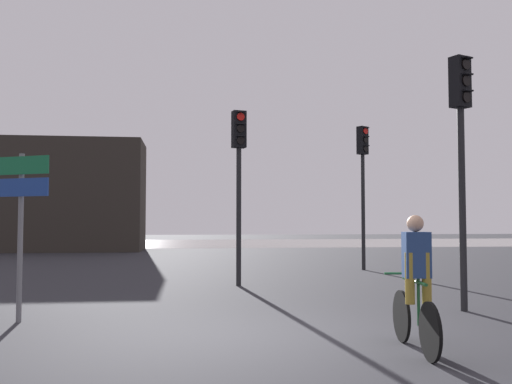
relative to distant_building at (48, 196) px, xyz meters
name	(u,v)px	position (x,y,z in m)	size (l,w,h in m)	color
ground_plane	(263,338)	(8.34, -23.57, -2.91)	(120.00, 120.00, 0.00)	#28282D
water_strip	(202,243)	(8.34, 10.00, -2.91)	(80.00, 16.00, 0.01)	gray
distant_building	(48,196)	(0.00, 0.00, 0.00)	(9.87, 4.00, 5.82)	#2D2823
traffic_light_near_right	(461,133)	(12.10, -21.71, 0.18)	(0.39, 0.41, 4.45)	black
traffic_light_far_right	(363,170)	(12.93, -13.39, 0.29)	(0.40, 0.42, 4.61)	black
traffic_light_center	(239,163)	(8.56, -17.42, 0.04)	(0.37, 0.39, 4.23)	black
direction_sign_post	(20,205)	(4.76, -21.96, -1.11)	(1.00, 0.51, 2.60)	slate
cyclist	(416,283)	(10.03, -24.61, -2.09)	(0.46, 1.71, 1.62)	black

